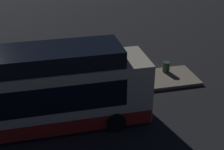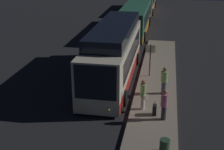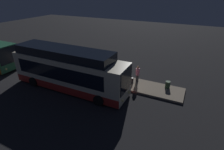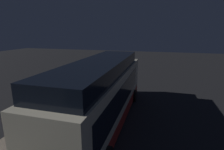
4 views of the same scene
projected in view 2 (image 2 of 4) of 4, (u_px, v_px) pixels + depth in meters
The scene contains 11 objects.
ground at pixel (116, 78), 21.84m from camera, with size 80.00×80.00×0.00m, color #232326.
platform at pixel (157, 80), 21.34m from camera, with size 20.00×2.53×0.17m.
bus_lead at pixel (114, 55), 21.12m from camera, with size 11.18×2.81×3.82m.
bus_second at pixel (136, 19), 33.91m from camera, with size 11.76×2.85×2.96m.
bus_third at pixel (145, 1), 46.28m from camera, with size 10.97×2.83×2.85m.
passenger_boarding at pixel (164, 103), 15.83m from camera, with size 0.42×0.42×1.69m.
passenger_waiting at pixel (164, 80), 18.78m from camera, with size 0.54×0.54×1.70m.
passenger_with_bags at pixel (143, 93), 16.85m from camera, with size 0.57×0.56×1.74m.
suitcase at pixel (154, 110), 16.52m from camera, with size 0.35×0.21×0.81m.
sign_post at pixel (150, 56), 21.31m from camera, with size 0.10×0.66×2.28m.
trash_bin at pixel (165, 146), 13.37m from camera, with size 0.44×0.44×0.65m.
Camera 2 is at (19.96, 3.29, 8.26)m, focal length 50.00 mm.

